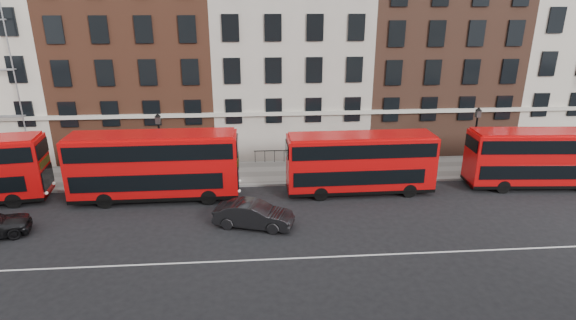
{
  "coord_description": "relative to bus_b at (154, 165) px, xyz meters",
  "views": [
    {
      "loc": [
        -3.23,
        -22.33,
        12.66
      ],
      "look_at": [
        -1.08,
        5.0,
        3.0
      ],
      "focal_mm": 28.0,
      "sensor_mm": 36.0,
      "label": 1
    }
  ],
  "objects": [
    {
      "name": "lamp_post_right",
      "position": [
        23.01,
        2.23,
        0.6
      ],
      "size": [
        0.44,
        0.44,
        5.33
      ],
      "color": "black",
      "rests_on": "pavement"
    },
    {
      "name": "pavement",
      "position": [
        9.91,
        4.28,
        -2.41
      ],
      "size": [
        80.0,
        5.0,
        0.15
      ],
      "primitive_type": "cube",
      "color": "slate",
      "rests_on": "ground"
    },
    {
      "name": "ground",
      "position": [
        9.91,
        -6.22,
        -2.48
      ],
      "size": [
        120.0,
        120.0,
        0.0
      ],
      "primitive_type": "plane",
      "color": "black",
      "rests_on": "ground"
    },
    {
      "name": "bus_b",
      "position": [
        0.0,
        0.0,
        0.0
      ],
      "size": [
        11.03,
        2.74,
        4.62
      ],
      "rotation": [
        0.0,
        0.0,
        0.01
      ],
      "color": "red",
      "rests_on": "ground"
    },
    {
      "name": "building_terrace",
      "position": [
        9.6,
        11.66,
        7.76
      ],
      "size": [
        64.0,
        11.95,
        22.0
      ],
      "color": "#B8B19F",
      "rests_on": "ground"
    },
    {
      "name": "road_centre_line",
      "position": [
        9.91,
        -8.22,
        -2.48
      ],
      "size": [
        70.0,
        0.12,
        0.01
      ],
      "primitive_type": "cube",
      "color": "white",
      "rests_on": "ground"
    },
    {
      "name": "car_front",
      "position": [
        6.52,
        -4.47,
        -1.71
      ],
      "size": [
        4.96,
        2.89,
        1.55
      ],
      "primitive_type": "imported",
      "rotation": [
        0.0,
        0.0,
        1.29
      ],
      "color": "black",
      "rests_on": "ground"
    },
    {
      "name": "bus_d",
      "position": [
        26.84,
        0.0,
        -0.21
      ],
      "size": [
        10.21,
        3.09,
        4.23
      ],
      "rotation": [
        0.0,
        0.0,
        -0.07
      ],
      "color": "red",
      "rests_on": "ground"
    },
    {
      "name": "kerb",
      "position": [
        9.91,
        1.78,
        -2.4
      ],
      "size": [
        80.0,
        0.3,
        0.16
      ],
      "primitive_type": "cube",
      "color": "gray",
      "rests_on": "ground"
    },
    {
      "name": "lamp_post_left",
      "position": [
        0.08,
        2.13,
        0.6
      ],
      "size": [
        0.44,
        0.44,
        5.33
      ],
      "color": "black",
      "rests_on": "pavement"
    },
    {
      "name": "bus_c",
      "position": [
        13.87,
        -0.0,
        -0.2
      ],
      "size": [
        10.17,
        2.59,
        4.26
      ],
      "rotation": [
        0.0,
        0.0,
        0.01
      ],
      "color": "red",
      "rests_on": "ground"
    },
    {
      "name": "iron_railings",
      "position": [
        9.91,
        6.48,
        -1.83
      ],
      "size": [
        6.6,
        0.06,
        1.0
      ],
      "primitive_type": null,
      "color": "black",
      "rests_on": "pavement"
    }
  ]
}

